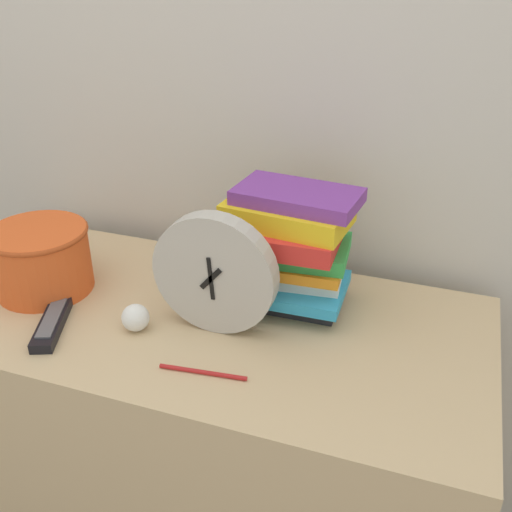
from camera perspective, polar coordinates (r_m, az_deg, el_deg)
The scene contains 8 objects.
wall_back at distance 1.35m, azimuth -0.05°, elevation 17.60°, with size 6.00×0.04×2.40m.
desk at distance 1.47m, azimuth -4.71°, elevation -18.27°, with size 1.15×0.55×0.77m.
desk_clock at distance 1.12m, azimuth -3.96°, elevation -1.73°, with size 0.24×0.04×0.24m.
book_stack at distance 1.20m, azimuth 3.50°, elevation 0.81°, with size 0.27×0.19×0.25m.
basket at distance 1.35m, azimuth -19.79°, elevation -0.13°, with size 0.21×0.21×0.14m.
tv_remote at distance 1.24m, azimuth -18.81°, elevation -5.97°, with size 0.10×0.18×0.02m.
crumpled_paper_ball at distance 1.18m, azimuth -11.41°, elevation -5.77°, with size 0.05×0.05×0.05m.
pen at distance 1.07m, azimuth -5.08°, elevation -10.96°, with size 0.16×0.03×0.01m.
Camera 1 is at (0.44, -0.64, 1.45)m, focal length 42.00 mm.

